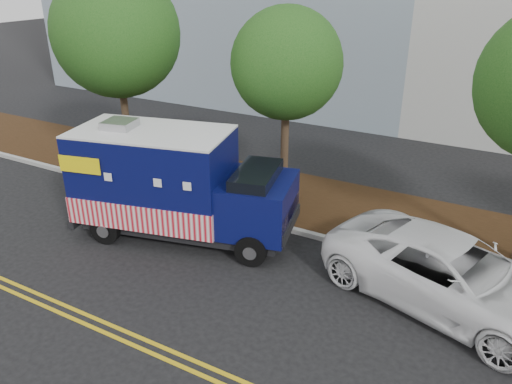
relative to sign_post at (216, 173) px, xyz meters
The scene contains 10 objects.
ground 2.60m from the sign_post, 52.14° to the right, with size 120.00×120.00×0.00m, color black.
curb 1.85m from the sign_post, 16.48° to the right, with size 120.00×0.18×0.15m, color #9E9E99.
mulch_strip 2.47m from the sign_post, 49.95° to the left, with size 120.00×4.00×0.15m, color black.
centerline_near 6.54m from the sign_post, 77.29° to the right, with size 120.00×0.10×0.01m, color gold.
centerline_far 6.78m from the sign_post, 77.76° to the right, with size 120.00×0.10×0.01m, color gold.
tree_a 6.06m from the sign_post, 169.54° to the left, with size 4.42×4.42×7.41m.
tree_b 4.09m from the sign_post, 46.55° to the left, with size 3.51×3.51×6.31m.
sign_post is the anchor object (origin of this frame).
food_truck 2.18m from the sign_post, 91.57° to the right, with size 6.76×3.73×3.38m.
white_car 7.86m from the sign_post, 13.23° to the right, with size 2.76×5.98×1.66m, color white.
Camera 1 is at (6.99, -10.66, 7.34)m, focal length 35.00 mm.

